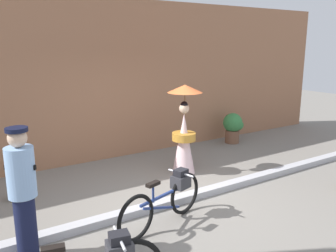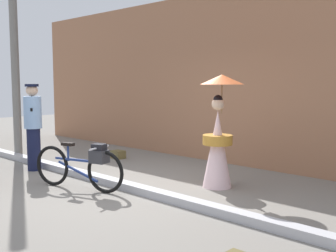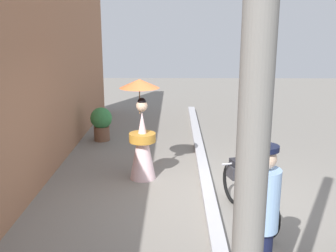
{
  "view_description": "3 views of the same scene",
  "coord_description": "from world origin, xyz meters",
  "px_view_note": "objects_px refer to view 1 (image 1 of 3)",
  "views": [
    {
      "loc": [
        -3.08,
        -4.62,
        2.65
      ],
      "look_at": [
        0.17,
        0.5,
        1.24
      ],
      "focal_mm": 37.66,
      "sensor_mm": 36.0,
      "label": 1
    },
    {
      "loc": [
        4.93,
        -4.18,
        1.72
      ],
      "look_at": [
        0.59,
        0.37,
        1.05
      ],
      "focal_mm": 43.35,
      "sensor_mm": 36.0,
      "label": 2
    },
    {
      "loc": [
        -6.06,
        0.58,
        2.82
      ],
      "look_at": [
        0.06,
        0.67,
        1.25
      ],
      "focal_mm": 42.9,
      "sensor_mm": 36.0,
      "label": 3
    }
  ],
  "objects_px": {
    "person_with_parasol": "(184,132)",
    "bicycle_near_officer": "(167,198)",
    "person_officer": "(23,191)",
    "backpack_on_pavement": "(18,193)",
    "potted_plant_by_door": "(233,126)"
  },
  "relations": [
    {
      "from": "person_with_parasol",
      "to": "bicycle_near_officer",
      "type": "bearing_deg",
      "value": -131.62
    },
    {
      "from": "bicycle_near_officer",
      "to": "person_officer",
      "type": "relative_size",
      "value": 1.0
    },
    {
      "from": "bicycle_near_officer",
      "to": "backpack_on_pavement",
      "type": "height_order",
      "value": "bicycle_near_officer"
    },
    {
      "from": "person_officer",
      "to": "person_with_parasol",
      "type": "height_order",
      "value": "person_with_parasol"
    },
    {
      "from": "bicycle_near_officer",
      "to": "potted_plant_by_door",
      "type": "height_order",
      "value": "potted_plant_by_door"
    },
    {
      "from": "backpack_on_pavement",
      "to": "bicycle_near_officer",
      "type": "bearing_deg",
      "value": -51.12
    },
    {
      "from": "bicycle_near_officer",
      "to": "potted_plant_by_door",
      "type": "xyz_separation_m",
      "value": [
        3.94,
        2.84,
        0.06
      ]
    },
    {
      "from": "person_officer",
      "to": "potted_plant_by_door",
      "type": "height_order",
      "value": "person_officer"
    },
    {
      "from": "bicycle_near_officer",
      "to": "person_with_parasol",
      "type": "relative_size",
      "value": 0.91
    },
    {
      "from": "person_officer",
      "to": "potted_plant_by_door",
      "type": "bearing_deg",
      "value": 24.12
    },
    {
      "from": "person_officer",
      "to": "potted_plant_by_door",
      "type": "relative_size",
      "value": 2.06
    },
    {
      "from": "person_officer",
      "to": "backpack_on_pavement",
      "type": "height_order",
      "value": "person_officer"
    },
    {
      "from": "person_with_parasol",
      "to": "potted_plant_by_door",
      "type": "distance_m",
      "value": 2.78
    },
    {
      "from": "backpack_on_pavement",
      "to": "person_with_parasol",
      "type": "bearing_deg",
      "value": -8.79
    },
    {
      "from": "potted_plant_by_door",
      "to": "backpack_on_pavement",
      "type": "bearing_deg",
      "value": -173.07
    }
  ]
}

